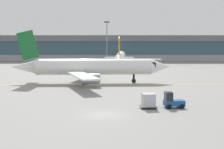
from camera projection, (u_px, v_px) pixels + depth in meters
The scene contains 8 objects.
ground_plane at pixel (105, 115), 41.47m from camera, with size 400.00×400.00×0.00m, color gray.
taxiway_centreline_stripe at pixel (93, 84), 67.77m from camera, with size 110.00×0.36×0.01m, color yellow.
terminal_concourse at pixel (112, 48), 133.73m from camera, with size 198.76×11.00×9.60m.
gate_airplane_1 at pixel (120, 57), 109.90m from camera, with size 25.75×27.70×9.18m.
taxiing_regional_jet at pixel (92, 67), 69.41m from camera, with size 31.54×29.33×10.45m.
baggage_tug at pixel (172, 101), 45.46m from camera, with size 2.76×1.90×2.10m.
cargo_dolly_lead at pixel (148, 100), 45.07m from camera, with size 2.29×1.85×1.94m.
apron_light_mast_1 at pixel (107, 40), 125.09m from camera, with size 1.80×0.36×14.46m.
Camera 1 is at (1.19, -40.70, 9.22)m, focal length 56.57 mm.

